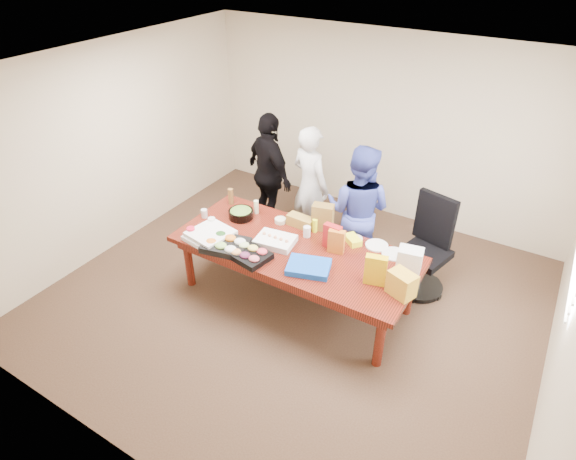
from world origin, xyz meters
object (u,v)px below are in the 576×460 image
Objects in this scene: person_right at (358,211)px; sheet_cake at (275,241)px; office_chair at (425,251)px; salad_bowl at (241,214)px; conference_table at (295,273)px; person_center at (310,186)px.

sheet_cake is (-0.57, -1.00, -0.07)m from person_right.
salad_bowl is (-2.14, -0.73, 0.21)m from office_chair.
conference_table is 9.04× the size of salad_bowl.
office_chair is 2.27m from salad_bowl.
salad_bowl is at bearing -146.42° from office_chair.
office_chair reaches higher than salad_bowl.
person_center is at bearing 111.72° from conference_table.
office_chair is at bearing -172.36° from person_center.
office_chair is 1.78m from sheet_cake.
person_right is 1.16m from sheet_cake.
sheet_cake is at bearing 55.53° from person_right.
person_center is 0.88m from person_right.
person_right is 5.54× the size of salad_bowl.
person_right is (-0.89, 0.01, 0.27)m from office_chair.
person_right reaches higher than office_chair.
person_right is at bearing -165.93° from office_chair.
person_center reaches higher than conference_table.
person_center is 3.90× the size of sheet_cake.
person_center is (-1.72, 0.29, 0.26)m from office_chair.
sheet_cake is at bearing -166.62° from conference_table.
salad_bowl reaches higher than conference_table.
person_right is at bearing 30.74° from salad_bowl.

